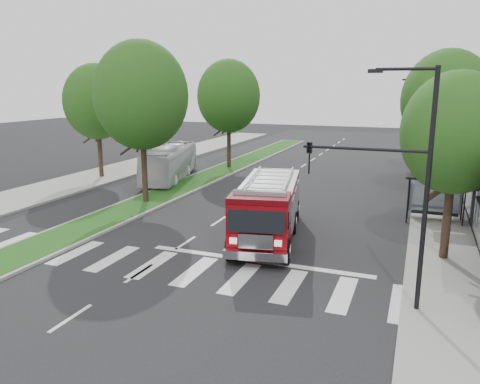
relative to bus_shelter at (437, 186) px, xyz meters
The scene contains 15 objects.
ground 14.00m from the bus_shelter, 143.97° to the right, with size 140.00×140.00×0.00m, color black.
sidewalk_right 3.00m from the bus_shelter, 54.94° to the left, with size 5.00×80.00×0.15m, color gray.
sidewalk_left 25.84m from the bus_shelter, behind, with size 5.00×80.00×0.15m, color gray.
median 19.92m from the bus_shelter, 150.20° to the left, with size 3.00×50.00×0.15m.
bus_shelter is the anchor object (origin of this frame).
tree_right_near 7.06m from the bus_shelter, 87.21° to the right, with size 4.40×4.40×8.05m.
tree_right_mid 7.36m from the bus_shelter, 87.07° to the left, with size 5.60×5.60×9.72m.
tree_right_far 16.30m from the bus_shelter, 88.92° to the left, with size 5.00×5.00×8.73m.
tree_median_near 17.98m from the bus_shelter, behind, with size 5.80×5.80×10.16m.
tree_median_far 21.36m from the bus_shelter, 145.43° to the left, with size 5.60×5.60×9.72m.
tree_left_mid 25.82m from the bus_shelter, behind, with size 5.20×5.20×9.16m.
streetlight_right_near 12.05m from the bus_shelter, 97.76° to the right, with size 4.08×0.22×8.00m.
streetlight_right_far 12.13m from the bus_shelter, 94.11° to the left, with size 2.11×0.20×8.00m.
fire_engine 9.76m from the bus_shelter, 143.01° to the right, with size 4.27×9.19×3.07m.
city_bus 20.46m from the bus_shelter, 164.45° to the left, with size 2.31×9.85×2.74m, color silver.
Camera 1 is at (10.19, -19.01, 7.40)m, focal length 35.00 mm.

